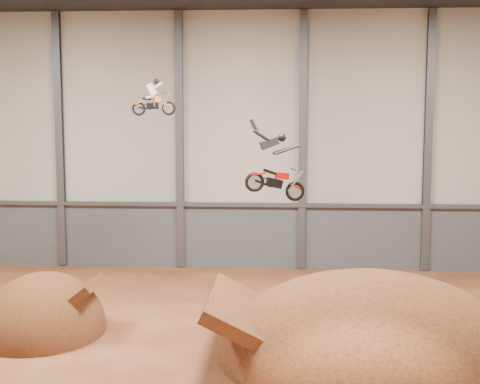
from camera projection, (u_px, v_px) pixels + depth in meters
name	position (u px, v px, depth m)	size (l,w,h in m)	color
floor	(214.00, 370.00, 22.30)	(40.00, 40.00, 0.00)	#532816
back_wall	(241.00, 141.00, 36.34)	(40.00, 0.10, 14.00)	#B8B3A3
lower_band_back	(241.00, 237.00, 36.86)	(39.80, 0.18, 3.50)	#4A4D51
steel_rail	(241.00, 205.00, 36.50)	(39.80, 0.35, 0.20)	#47494F
steel_column_1	(60.00, 141.00, 36.76)	(0.40, 0.36, 13.90)	#47494F
steel_column_2	(180.00, 141.00, 36.35)	(0.40, 0.36, 13.90)	#47494F
steel_column_3	(302.00, 142.00, 35.94)	(0.40, 0.36, 13.90)	#47494F
steel_column_4	(428.00, 142.00, 35.53)	(0.40, 0.36, 13.90)	#47494F
takeoff_ramp	(44.00, 333.00, 26.06)	(4.77, 5.50, 4.77)	#3A1C0E
landing_ramp	(369.00, 359.00, 23.30)	(10.58, 9.36, 6.10)	#3A1C0E
fmx_rider_a	(154.00, 95.00, 28.30)	(1.87, 0.71, 1.69)	orange
fmx_rider_b	(273.00, 161.00, 24.87)	(3.07, 0.88, 2.63)	red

